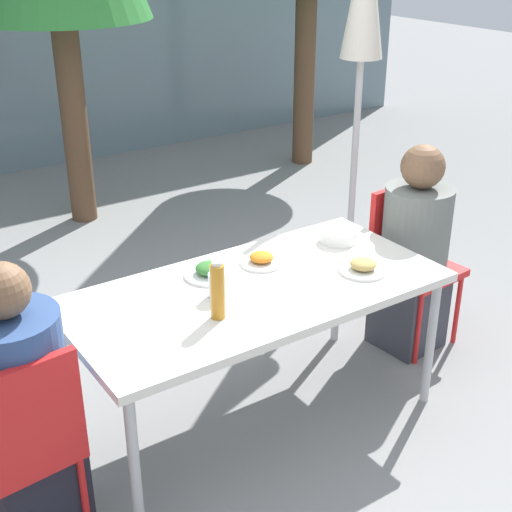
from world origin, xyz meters
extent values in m
plane|color=gray|center=(0.00, 0.00, 0.00)|extent=(24.00, 24.00, 0.00)
cube|color=silver|center=(0.00, 0.00, 0.70)|extent=(1.69, 0.82, 0.04)
cylinder|color=#B7B7B7|center=(-0.78, -0.35, 0.34)|extent=(0.04, 0.04, 0.68)
cylinder|color=#B7B7B7|center=(0.78, -0.35, 0.34)|extent=(0.04, 0.04, 0.68)
cylinder|color=#B7B7B7|center=(-0.78, 0.35, 0.34)|extent=(0.04, 0.04, 0.68)
cylinder|color=#B7B7B7|center=(0.78, 0.35, 0.34)|extent=(0.04, 0.04, 0.68)
cube|color=red|center=(-1.14, -0.11, 0.45)|extent=(0.44, 0.44, 0.04)
cube|color=red|center=(-1.13, -0.29, 0.68)|extent=(0.40, 0.07, 0.42)
cylinder|color=red|center=(-0.99, 0.07, 0.21)|extent=(0.03, 0.03, 0.43)
cylinder|color=red|center=(-0.96, -0.26, 0.21)|extent=(0.03, 0.03, 0.43)
cube|color=black|center=(-1.09, -0.11, 0.23)|extent=(0.35, 0.35, 0.47)
cylinder|color=navy|center=(-1.09, -0.11, 0.72)|extent=(0.36, 0.36, 0.51)
sphere|color=brown|center=(-1.09, -0.11, 1.08)|extent=(0.20, 0.20, 0.20)
cube|color=red|center=(1.14, 0.10, 0.45)|extent=(0.43, 0.43, 0.04)
cube|color=red|center=(1.13, 0.28, 0.68)|extent=(0.40, 0.07, 0.42)
cylinder|color=red|center=(1.33, -0.06, 0.21)|extent=(0.03, 0.03, 0.43)
cylinder|color=red|center=(0.99, -0.09, 0.21)|extent=(0.03, 0.03, 0.43)
cylinder|color=red|center=(1.30, 0.28, 0.21)|extent=(0.03, 0.03, 0.43)
cylinder|color=red|center=(0.96, 0.25, 0.21)|extent=(0.03, 0.03, 0.43)
cube|color=#383842|center=(1.09, 0.09, 0.23)|extent=(0.35, 0.35, 0.47)
cylinder|color=slate|center=(1.09, 0.09, 0.70)|extent=(0.36, 0.36, 0.47)
sphere|color=brown|center=(1.09, 0.09, 1.05)|extent=(0.23, 0.23, 0.23)
cylinder|color=#333333|center=(1.44, 1.00, 0.03)|extent=(0.36, 0.36, 0.05)
cylinder|color=#BCBCBC|center=(1.44, 1.00, 1.14)|extent=(0.04, 0.04, 2.27)
cylinder|color=white|center=(0.15, 0.18, 0.73)|extent=(0.20, 0.20, 0.01)
ellipsoid|color=orange|center=(0.15, 0.18, 0.76)|extent=(0.11, 0.11, 0.04)
cylinder|color=white|center=(0.49, -0.15, 0.73)|extent=(0.22, 0.22, 0.01)
ellipsoid|color=tan|center=(0.49, -0.15, 0.76)|extent=(0.12, 0.12, 0.05)
cylinder|color=white|center=(-0.12, 0.20, 0.73)|extent=(0.24, 0.24, 0.01)
ellipsoid|color=#33702D|center=(-0.12, 0.20, 0.76)|extent=(0.13, 0.13, 0.05)
cylinder|color=#B7751E|center=(-0.28, -0.14, 0.84)|extent=(0.06, 0.06, 0.24)
cylinder|color=white|center=(-0.28, -0.14, 0.97)|extent=(0.04, 0.04, 0.02)
cylinder|color=silver|center=(-0.19, 0.02, 0.78)|extent=(0.08, 0.08, 0.11)
cylinder|color=white|center=(0.62, 0.17, 0.75)|extent=(0.18, 0.18, 0.06)
cylinder|color=brown|center=(2.67, 3.12, 0.82)|extent=(0.20, 0.20, 1.65)
cylinder|color=brown|center=(0.29, 2.92, 0.77)|extent=(0.20, 0.20, 1.55)
camera|label=1|loc=(-1.56, -2.31, 2.19)|focal=50.00mm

